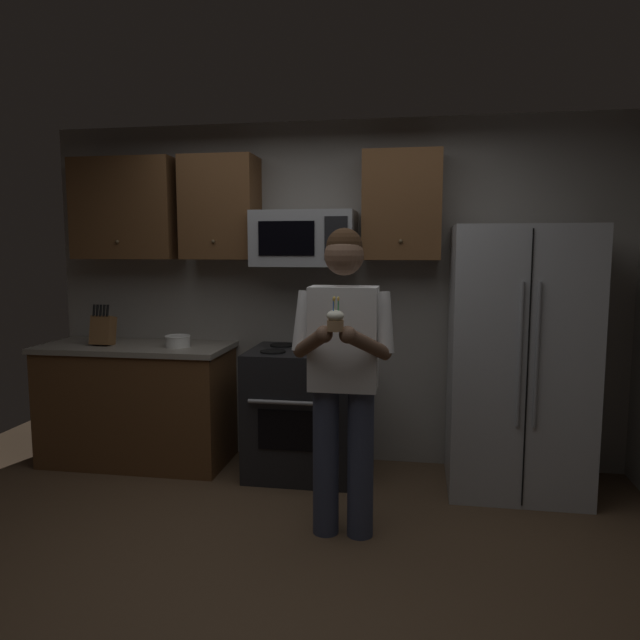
% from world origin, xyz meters
% --- Properties ---
extents(ground_plane, '(6.00, 6.00, 0.00)m').
position_xyz_m(ground_plane, '(0.00, 0.00, 0.00)').
color(ground_plane, brown).
extents(wall_back, '(4.40, 0.10, 2.60)m').
position_xyz_m(wall_back, '(0.00, 1.75, 1.30)').
color(wall_back, gray).
rests_on(wall_back, ground).
extents(oven_range, '(0.76, 0.70, 0.93)m').
position_xyz_m(oven_range, '(-0.15, 1.36, 0.46)').
color(oven_range, black).
rests_on(oven_range, ground).
extents(microwave, '(0.74, 0.41, 0.40)m').
position_xyz_m(microwave, '(-0.15, 1.48, 1.72)').
color(microwave, '#9EA0A5').
extents(refrigerator, '(0.90, 0.75, 1.80)m').
position_xyz_m(refrigerator, '(1.35, 1.32, 0.90)').
color(refrigerator, '#B7BABF').
rests_on(refrigerator, ground).
extents(cabinet_row_upper, '(2.78, 0.36, 0.76)m').
position_xyz_m(cabinet_row_upper, '(-0.72, 1.53, 1.95)').
color(cabinet_row_upper, brown).
extents(counter_left, '(1.44, 0.66, 0.92)m').
position_xyz_m(counter_left, '(-1.45, 1.38, 0.46)').
color(counter_left, brown).
rests_on(counter_left, ground).
extents(knife_block, '(0.16, 0.15, 0.32)m').
position_xyz_m(knife_block, '(-1.68, 1.33, 1.04)').
color(knife_block, brown).
rests_on(knife_block, counter_left).
extents(bowl_large_white, '(0.19, 0.19, 0.09)m').
position_xyz_m(bowl_large_white, '(-1.09, 1.33, 0.97)').
color(bowl_large_white, white).
rests_on(bowl_large_white, counter_left).
extents(person, '(0.60, 0.48, 1.76)m').
position_xyz_m(person, '(0.27, 0.45, 1.00)').
color(person, '#383F59').
rests_on(person, ground).
extents(cupcake, '(0.09, 0.09, 0.17)m').
position_xyz_m(cupcake, '(0.27, 0.12, 1.29)').
color(cupcake, '#A87F56').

